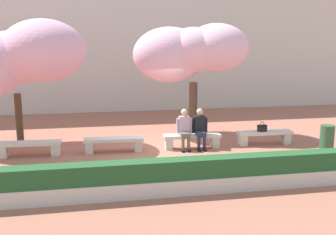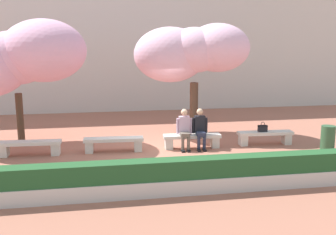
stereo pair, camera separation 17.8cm
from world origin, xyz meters
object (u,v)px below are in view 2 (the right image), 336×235
(person_seated_left, at_px, (184,128))
(trash_bin, at_px, (328,138))
(stone_bench_near_east, at_px, (265,136))
(cherry_tree_main, at_px, (191,52))
(handbag, at_px, (263,128))
(cherry_tree_secondary, at_px, (17,58))
(stone_bench_west_end, at_px, (30,146))
(person_seated_right, at_px, (200,127))
(stone_bench_near_west, at_px, (114,142))
(stone_bench_center, at_px, (192,139))

(person_seated_left, relative_size, trash_bin, 1.65)
(stone_bench_near_east, relative_size, cherry_tree_main, 0.45)
(person_seated_left, bearing_deg, stone_bench_near_east, 1.09)
(cherry_tree_main, bearing_deg, trash_bin, -39.04)
(person_seated_left, relative_size, handbag, 3.81)
(person_seated_left, height_order, cherry_tree_secondary, cherry_tree_secondary)
(trash_bin, bearing_deg, stone_bench_west_end, 174.11)
(stone_bench_near_east, relative_size, person_seated_right, 1.45)
(stone_bench_near_west, height_order, trash_bin, trash_bin)
(person_seated_left, bearing_deg, person_seated_right, -0.00)
(stone_bench_west_end, xyz_separation_m, stone_bench_center, (5.05, 0.00, 0.00))
(stone_bench_near_west, xyz_separation_m, person_seated_right, (2.78, -0.05, 0.39))
(handbag, distance_m, cherry_tree_secondary, 8.45)
(stone_bench_near_east, relative_size, person_seated_left, 1.45)
(cherry_tree_secondary, relative_size, trash_bin, 5.96)
(person_seated_left, relative_size, person_seated_right, 1.00)
(stone_bench_near_west, relative_size, cherry_tree_secondary, 0.40)
(handbag, bearing_deg, person_seated_right, -178.83)
(person_seated_right, bearing_deg, person_seated_left, 180.00)
(handbag, distance_m, trash_bin, 2.05)
(stone_bench_near_east, bearing_deg, stone_bench_center, 180.00)
(person_seated_left, relative_size, cherry_tree_main, 0.31)
(cherry_tree_main, distance_m, trash_bin, 5.55)
(stone_bench_center, relative_size, person_seated_left, 1.45)
(cherry_tree_main, relative_size, trash_bin, 5.39)
(stone_bench_west_end, relative_size, trash_bin, 2.41)
(person_seated_left, height_order, person_seated_right, same)
(stone_bench_near_west, bearing_deg, stone_bench_center, 0.00)
(handbag, bearing_deg, person_seated_left, -179.06)
(stone_bench_near_east, distance_m, person_seated_right, 2.31)
(stone_bench_west_end, xyz_separation_m, person_seated_right, (5.30, -0.05, 0.39))
(handbag, height_order, trash_bin, handbag)
(stone_bench_near_east, xyz_separation_m, person_seated_left, (-2.79, -0.05, 0.39))
(trash_bin, bearing_deg, stone_bench_near_west, 171.93)
(person_seated_right, xyz_separation_m, cherry_tree_secondary, (-5.80, 1.67, 2.20))
(stone_bench_near_east, relative_size, cherry_tree_secondary, 0.40)
(person_seated_right, xyz_separation_m, cherry_tree_main, (0.19, 2.16, 2.36))
(stone_bench_center, relative_size, handbag, 5.54)
(stone_bench_near_east, relative_size, trash_bin, 2.41)
(stone_bench_near_east, bearing_deg, handbag, -175.08)
(stone_bench_center, bearing_deg, cherry_tree_main, 78.07)
(stone_bench_west_end, distance_m, stone_bench_near_east, 7.57)
(stone_bench_center, xyz_separation_m, cherry_tree_secondary, (-5.55, 1.62, 2.59))
(stone_bench_center, height_order, cherry_tree_secondary, cherry_tree_secondary)
(person_seated_left, relative_size, cherry_tree_secondary, 0.28)
(cherry_tree_secondary, bearing_deg, stone_bench_west_end, -72.83)
(stone_bench_center, bearing_deg, handbag, -0.22)
(cherry_tree_main, height_order, cherry_tree_secondary, cherry_tree_secondary)
(handbag, bearing_deg, cherry_tree_main, 132.95)
(stone_bench_near_east, xyz_separation_m, handbag, (-0.11, -0.01, 0.27))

